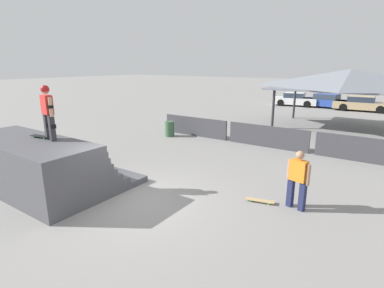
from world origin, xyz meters
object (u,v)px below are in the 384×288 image
object	(u,v)px
parked_car_white	(295,100)
trash_bin	(170,129)
parked_car_tan	(362,104)
skater_on_deck	(47,109)
parked_car_blue	(327,101)
skateboard_on_deck	(41,136)
bystander_walking	(298,177)
skateboard_on_ground	(261,201)

from	to	relation	value
parked_car_white	trash_bin	bearing A→B (deg)	-104.20
trash_bin	parked_car_tan	world-z (taller)	parked_car_tan
skater_on_deck	parked_car_blue	world-z (taller)	skater_on_deck
parked_car_blue	parked_car_tan	distance (m)	2.92
parked_car_blue	parked_car_white	bearing A→B (deg)	-163.93
skateboard_on_deck	bystander_walking	size ratio (longest dim) A/B	0.48
skateboard_on_ground	parked_car_white	size ratio (longest dim) A/B	0.21
trash_bin	parked_car_tan	xyz separation A→B (m)	(7.85, 16.78, 0.18)
bystander_walking	parked_car_tan	xyz separation A→B (m)	(-0.57, 21.63, -0.34)
bystander_walking	parked_car_tan	world-z (taller)	bystander_walking
trash_bin	parked_car_white	bearing A→B (deg)	82.94
trash_bin	parked_car_tan	size ratio (longest dim) A/B	0.18
parked_car_white	bystander_walking	bearing A→B (deg)	-80.99
skater_on_deck	trash_bin	bearing A→B (deg)	111.59
skateboard_on_ground	trash_bin	world-z (taller)	trash_bin
parked_car_blue	parked_car_tan	size ratio (longest dim) A/B	1.00
skater_on_deck	bystander_walking	world-z (taller)	skater_on_deck
skateboard_on_ground	parked_car_tan	xyz separation A→B (m)	(0.37, 21.84, 0.54)
parked_car_blue	skateboard_on_ground	bearing A→B (deg)	-74.14
skater_on_deck	parked_car_white	bearing A→B (deg)	98.83
skateboard_on_deck	parked_car_tan	bearing A→B (deg)	66.47
skater_on_deck	parked_car_tan	bearing A→B (deg)	85.78
skateboard_on_deck	skateboard_on_ground	world-z (taller)	skateboard_on_deck
skater_on_deck	parked_car_blue	size ratio (longest dim) A/B	0.36
skateboard_on_deck	skateboard_on_ground	xyz separation A→B (m)	(6.31, 2.90, -1.67)
skater_on_deck	trash_bin	size ratio (longest dim) A/B	1.98
skateboard_on_deck	trash_bin	xyz separation A→B (m)	(-1.17, 7.96, -1.30)
skater_on_deck	bystander_walking	xyz separation A→B (m)	(6.77, 3.07, -1.70)
skateboard_on_ground	parked_car_blue	size ratio (longest dim) A/B	0.19
skater_on_deck	skateboard_on_ground	size ratio (longest dim) A/B	1.94
bystander_walking	skateboard_on_deck	bearing A→B (deg)	37.24
skater_on_deck	bystander_walking	size ratio (longest dim) A/B	1.00
skateboard_on_ground	skater_on_deck	bearing A→B (deg)	-166.65
skater_on_deck	skateboard_on_ground	bearing A→B (deg)	35.97
skateboard_on_deck	trash_bin	bearing A→B (deg)	89.92
parked_car_white	skater_on_deck	bearing A→B (deg)	-98.20
skateboard_on_deck	parked_car_blue	distance (m)	25.55
skateboard_on_deck	parked_car_tan	xyz separation A→B (m)	(6.68, 24.74, -1.13)
skater_on_deck	skateboard_on_deck	bearing A→B (deg)	-164.86
parked_car_blue	parked_car_tan	world-z (taller)	same
skateboard_on_ground	trash_bin	xyz separation A→B (m)	(-7.48, 5.06, 0.37)
trash_bin	parked_car_blue	xyz separation A→B (m)	(4.97, 17.28, 0.18)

